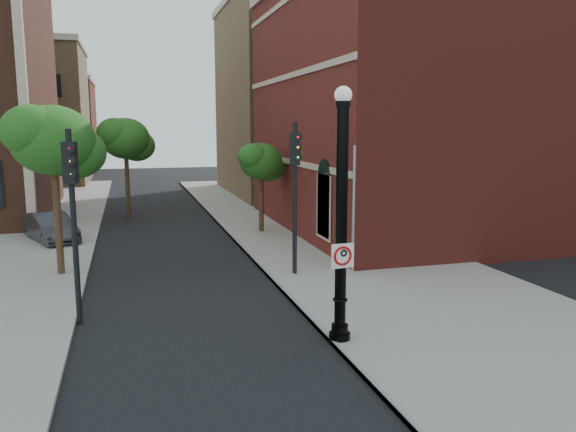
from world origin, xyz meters
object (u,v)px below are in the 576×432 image
object	(u,v)px
lamppost	(341,229)
traffic_signal_left	(72,195)
no_parking_sign	(343,256)
parked_car	(51,228)
traffic_signal_right	(295,174)

from	to	relation	value
lamppost	traffic_signal_left	distance (m)	6.93
no_parking_sign	traffic_signal_left	bearing A→B (deg)	145.42
no_parking_sign	parked_car	xyz separation A→B (m)	(-8.16, 14.90, -1.55)
no_parking_sign	parked_car	distance (m)	17.06
lamppost	traffic_signal_right	distance (m)	6.23
lamppost	traffic_signal_left	world-z (taller)	lamppost
no_parking_sign	traffic_signal_right	world-z (taller)	traffic_signal_right
traffic_signal_right	traffic_signal_left	bearing A→B (deg)	-133.42
lamppost	no_parking_sign	world-z (taller)	lamppost
lamppost	no_parking_sign	distance (m)	0.62
no_parking_sign	traffic_signal_right	xyz separation A→B (m)	(0.73, 6.29, 1.37)
lamppost	no_parking_sign	bearing A→B (deg)	-95.40
no_parking_sign	traffic_signal_right	size ratio (longest dim) A/B	0.11
parked_car	traffic_signal_right	size ratio (longest dim) A/B	0.76
lamppost	parked_car	distance (m)	16.99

